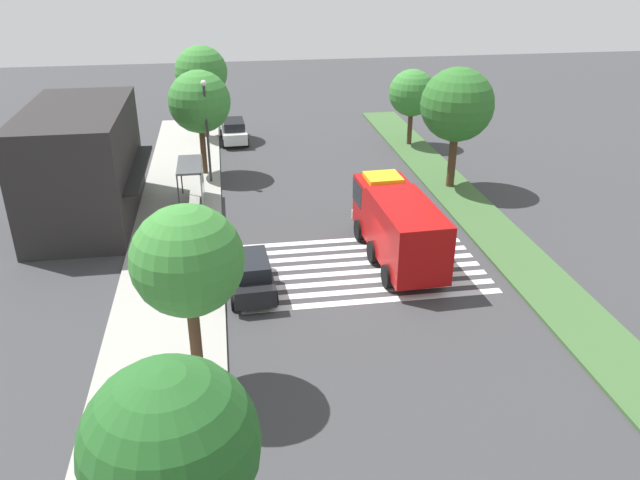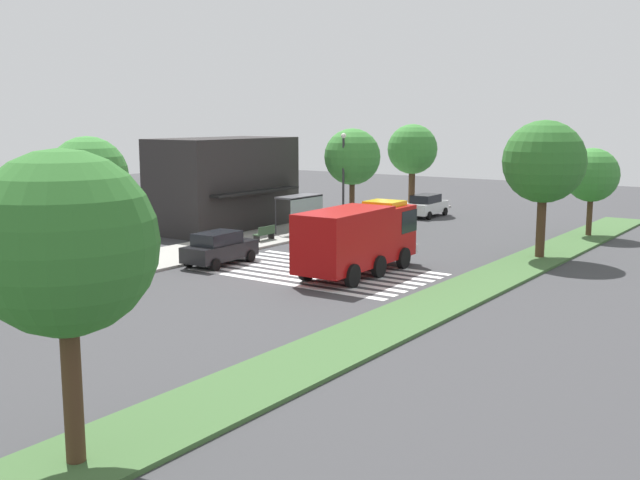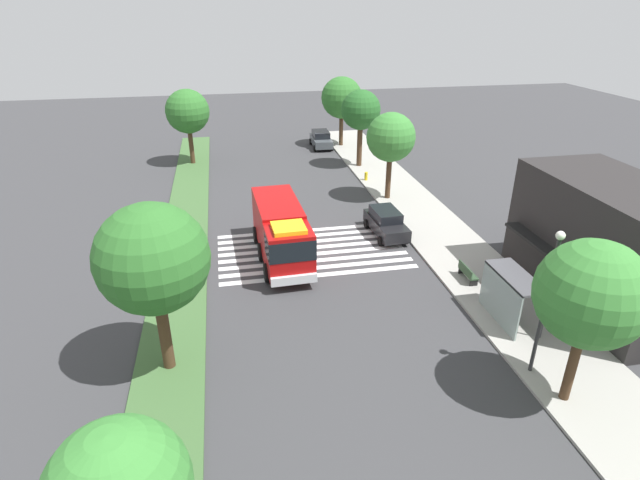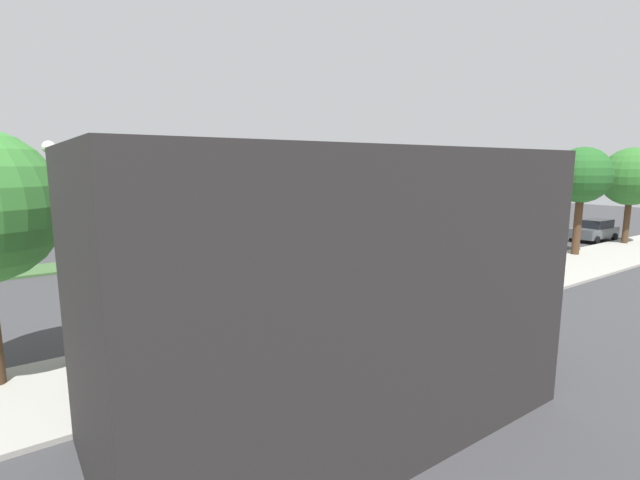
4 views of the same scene
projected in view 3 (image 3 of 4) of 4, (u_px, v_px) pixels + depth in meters
ground_plane at (310, 247)px, 32.59m from camera, size 120.00×120.00×0.00m
sidewalk at (440, 234)px, 34.09m from camera, size 60.00×4.82×0.14m
median_strip at (183, 256)px, 31.18m from camera, size 60.00×3.00×0.14m
crosswalk at (312, 251)px, 32.02m from camera, size 6.75×11.76×0.01m
fire_truck at (282, 232)px, 30.05m from camera, size 8.38×3.09×3.43m
parked_car_west at (321, 139)px, 54.04m from camera, size 4.40×2.18×1.73m
parked_car_mid at (386, 222)px, 33.83m from camera, size 4.48×2.18×1.77m
bus_stop_shelter at (508, 289)px, 24.19m from camera, size 3.50×1.40×2.46m
bench_near_shelter at (467, 272)px, 28.29m from camera, size 1.60×0.50×0.90m
street_lamp at (547, 293)px, 19.88m from camera, size 0.36×0.36×6.54m
storefront_building at (610, 245)px, 25.64m from camera, size 10.46×6.03×6.35m
sidewalk_tree_far_west at (342, 98)px, 52.58m from camera, size 4.28×4.28×7.17m
sidewalk_tree_west at (361, 111)px, 45.78m from camera, size 3.61×3.61×7.04m
sidewalk_tree_center at (391, 138)px, 38.15m from camera, size 3.73×3.73×6.74m
sidewalk_tree_east at (592, 294)px, 17.98m from camera, size 4.03×4.03×6.84m
median_tree_far_west at (187, 112)px, 46.63m from camera, size 4.04×4.04×6.96m
median_tree_west at (153, 259)px, 19.56m from camera, size 4.48×4.48×7.48m
fire_hydrant at (366, 176)px, 44.00m from camera, size 0.28×0.28×0.70m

